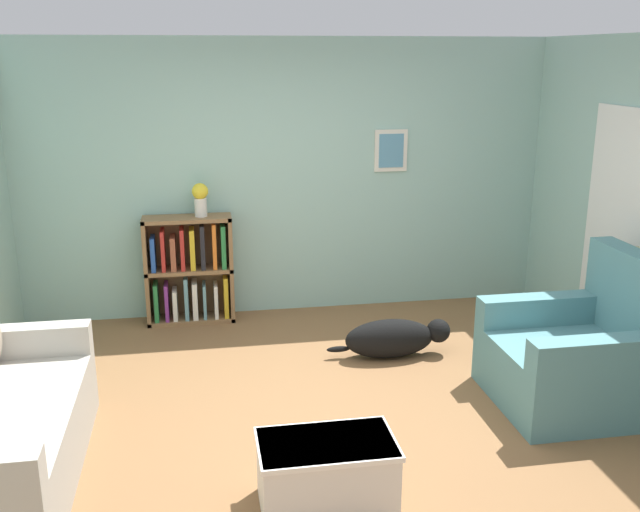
% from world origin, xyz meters
% --- Properties ---
extents(ground_plane, '(14.00, 14.00, 0.00)m').
position_xyz_m(ground_plane, '(0.00, 0.00, 0.00)').
color(ground_plane, brown).
extents(wall_back, '(5.60, 0.13, 2.60)m').
position_xyz_m(wall_back, '(0.00, 2.25, 1.30)').
color(wall_back, '#93BCB2').
rests_on(wall_back, ground_plane).
extents(bookshelf, '(0.81, 0.29, 1.01)m').
position_xyz_m(bookshelf, '(-0.95, 2.05, 0.49)').
color(bookshelf, olive).
rests_on(bookshelf, ground_plane).
extents(recliner_chair, '(1.07, 1.03, 1.09)m').
position_xyz_m(recliner_chair, '(1.82, -0.10, 0.36)').
color(recliner_chair, slate).
rests_on(recliner_chair, ground_plane).
extents(coffee_table, '(0.76, 0.46, 0.40)m').
position_xyz_m(coffee_table, '(-0.21, -1.02, 0.21)').
color(coffee_table, silver).
rests_on(coffee_table, ground_plane).
extents(dog, '(1.05, 0.29, 0.33)m').
position_xyz_m(dog, '(0.71, 0.90, 0.17)').
color(dog, black).
rests_on(dog, ground_plane).
extents(vase, '(0.15, 0.15, 0.31)m').
position_xyz_m(vase, '(-0.82, 2.04, 1.18)').
color(vase, silver).
rests_on(vase, bookshelf).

